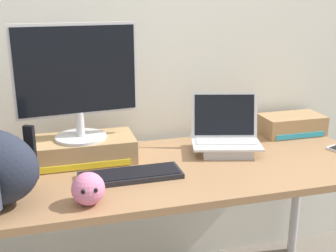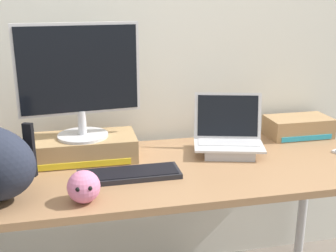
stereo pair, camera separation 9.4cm
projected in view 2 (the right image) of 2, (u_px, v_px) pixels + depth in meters
The scene contains 8 objects.
back_wall at pixel (148, 26), 2.03m from camera, with size 7.00×0.10×2.60m, color silver.
desk at pixel (168, 183), 1.80m from camera, with size 1.79×0.69×0.75m.
toner_box_yellow at pixel (84, 148), 1.85m from camera, with size 0.46×0.23×0.10m.
desktop_monitor at pixel (79, 79), 1.76m from camera, with size 0.51×0.22×0.49m.
open_laptop at pixel (228, 142), 1.93m from camera, with size 0.36×0.29×0.26m.
external_keyboard at pixel (129, 174), 1.68m from camera, with size 0.41×0.14×0.02m.
plush_toy at pixel (84, 187), 1.46m from camera, with size 0.12×0.12×0.12m.
toner_box_cyan at pixel (298, 127), 2.16m from camera, with size 0.32×0.18×0.10m.
Camera 2 is at (-0.35, -1.61, 1.44)m, focal length 44.99 mm.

